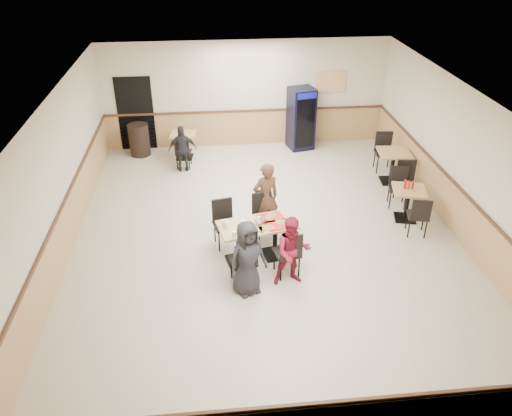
{
  "coord_description": "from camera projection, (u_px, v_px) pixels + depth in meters",
  "views": [
    {
      "loc": [
        -1.1,
        -8.65,
        5.87
      ],
      "look_at": [
        -0.27,
        -0.5,
        1.03
      ],
      "focal_mm": 35.0,
      "sensor_mm": 36.0,
      "label": 1
    }
  ],
  "objects": [
    {
      "name": "ground",
      "position": [
        266.0,
        238.0,
        10.5
      ],
      "size": [
        10.0,
        10.0,
        0.0
      ],
      "primitive_type": "plane",
      "color": "beige",
      "rests_on": "ground"
    },
    {
      "name": "room_shell",
      "position": [
        324.0,
        158.0,
        12.54
      ],
      "size": [
        10.0,
        10.0,
        10.0
      ],
      "color": "silver",
      "rests_on": "ground"
    },
    {
      "name": "main_table",
      "position": [
        257.0,
        236.0,
        9.61
      ],
      "size": [
        1.6,
        1.03,
        0.79
      ],
      "rotation": [
        0.0,
        0.0,
        0.21
      ],
      "color": "black",
      "rests_on": "ground"
    },
    {
      "name": "main_chairs",
      "position": [
        255.0,
        237.0,
        9.61
      ],
      "size": [
        1.64,
        1.97,
        1.0
      ],
      "rotation": [
        0.0,
        0.0,
        0.21
      ],
      "color": "black",
      "rests_on": "ground"
    },
    {
      "name": "diner_woman_left",
      "position": [
        247.0,
        258.0,
        8.65
      ],
      "size": [
        0.83,
        0.7,
        1.44
      ],
      "primitive_type": "imported",
      "rotation": [
        0.0,
        0.0,
        0.42
      ],
      "color": "#222227",
      "rests_on": "ground"
    },
    {
      "name": "diner_woman_right",
      "position": [
        293.0,
        251.0,
        8.89
      ],
      "size": [
        0.7,
        0.56,
        1.37
      ],
      "primitive_type": "imported",
      "rotation": [
        0.0,
        0.0,
        0.07
      ],
      "color": "maroon",
      "rests_on": "ground"
    },
    {
      "name": "diner_man_opposite",
      "position": [
        266.0,
        198.0,
        10.34
      ],
      "size": [
        0.67,
        0.54,
        1.59
      ],
      "primitive_type": "imported",
      "rotation": [
        0.0,
        0.0,
        3.45
      ],
      "color": "#543524",
      "rests_on": "ground"
    },
    {
      "name": "lone_diner",
      "position": [
        183.0,
        149.0,
        12.92
      ],
      "size": [
        0.75,
        0.36,
        1.25
      ],
      "primitive_type": "imported",
      "rotation": [
        0.0,
        0.0,
        3.22
      ],
      "color": "#222227",
      "rests_on": "ground"
    },
    {
      "name": "tabletop_clutter",
      "position": [
        262.0,
        223.0,
        9.45
      ],
      "size": [
        1.32,
        0.82,
        0.12
      ],
      "rotation": [
        0.0,
        0.0,
        0.21
      ],
      "color": "red",
      "rests_on": "main_table"
    },
    {
      "name": "side_table_near",
      "position": [
        408.0,
        199.0,
        10.89
      ],
      "size": [
        0.84,
        0.84,
        0.75
      ],
      "rotation": [
        0.0,
        0.0,
        -0.23
      ],
      "color": "black",
      "rests_on": "ground"
    },
    {
      "name": "side_table_near_chair_south",
      "position": [
        418.0,
        214.0,
        10.39
      ],
      "size": [
        0.53,
        0.53,
        0.95
      ],
      "primitive_type": null,
      "rotation": [
        0.0,
        0.0,
        2.91
      ],
      "color": "black",
      "rests_on": "ground"
    },
    {
      "name": "side_table_near_chair_north",
      "position": [
        398.0,
        187.0,
        11.42
      ],
      "size": [
        0.53,
        0.53,
        0.95
      ],
      "primitive_type": null,
      "rotation": [
        0.0,
        0.0,
        -0.23
      ],
      "color": "black",
      "rests_on": "ground"
    },
    {
      "name": "side_table_far",
      "position": [
        393.0,
        162.0,
        12.42
      ],
      "size": [
        0.84,
        0.84,
        0.82
      ],
      "rotation": [
        0.0,
        0.0,
        -0.1
      ],
      "color": "black",
      "rests_on": "ground"
    },
    {
      "name": "side_table_far_chair_south",
      "position": [
        402.0,
        175.0,
        11.87
      ],
      "size": [
        0.53,
        0.53,
        1.04
      ],
      "primitive_type": null,
      "rotation": [
        0.0,
        0.0,
        3.04
      ],
      "color": "black",
      "rests_on": "ground"
    },
    {
      "name": "side_table_far_chair_north",
      "position": [
        384.0,
        152.0,
        12.99
      ],
      "size": [
        0.53,
        0.53,
        1.04
      ],
      "primitive_type": null,
      "rotation": [
        0.0,
        0.0,
        -0.1
      ],
      "color": "black",
      "rests_on": "ground"
    },
    {
      "name": "condiment_caddy",
      "position": [
        408.0,
        185.0,
        10.76
      ],
      "size": [
        0.23,
        0.06,
        0.2
      ],
      "color": "red",
      "rests_on": "side_table_near"
    },
    {
      "name": "back_table",
      "position": [
        184.0,
        142.0,
        13.69
      ],
      "size": [
        0.75,
        0.75,
        0.72
      ],
      "rotation": [
        0.0,
        0.0,
        -0.12
      ],
      "color": "black",
      "rests_on": "ground"
    },
    {
      "name": "back_table_chair_lone",
      "position": [
        183.0,
        151.0,
        13.21
      ],
      "size": [
        0.47,
        0.47,
        0.91
      ],
      "primitive_type": null,
      "rotation": [
        0.0,
        0.0,
        3.02
      ],
      "color": "black",
      "rests_on": "ground"
    },
    {
      "name": "pepsi_cooler",
      "position": [
        301.0,
        119.0,
        14.12
      ],
      "size": [
        0.79,
        0.79,
        1.75
      ],
      "rotation": [
        0.0,
        0.0,
        0.22
      ],
      "color": "black",
      "rests_on": "ground"
    },
    {
      "name": "trash_bin",
      "position": [
        139.0,
        140.0,
        13.9
      ],
      "size": [
        0.56,
        0.56,
        0.89
      ],
      "primitive_type": "cylinder",
      "color": "black",
      "rests_on": "ground"
    }
  ]
}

